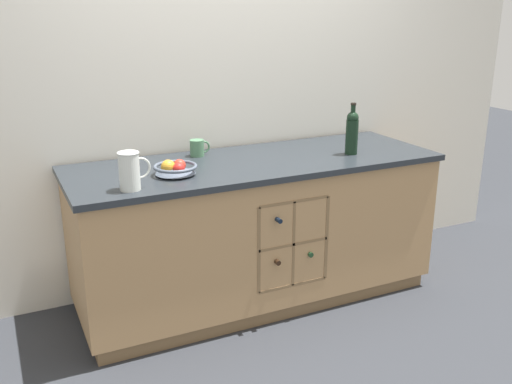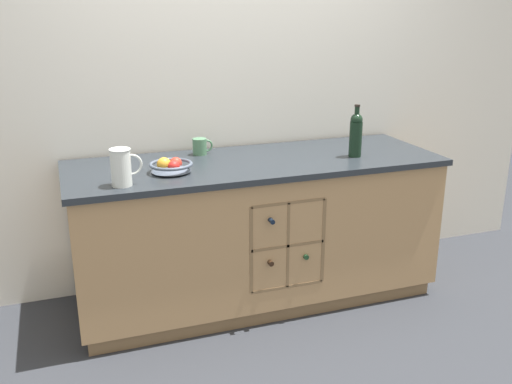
{
  "view_description": "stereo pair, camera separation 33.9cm",
  "coord_description": "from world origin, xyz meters",
  "px_view_note": "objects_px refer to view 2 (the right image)",
  "views": [
    {
      "loc": [
        -1.39,
        -2.92,
        1.75
      ],
      "look_at": [
        0.0,
        0.0,
        0.7
      ],
      "focal_mm": 40.0,
      "sensor_mm": 36.0,
      "label": 1
    },
    {
      "loc": [
        -1.08,
        -3.05,
        1.75
      ],
      "look_at": [
        0.0,
        0.0,
        0.7
      ],
      "focal_mm": 40.0,
      "sensor_mm": 36.0,
      "label": 2
    }
  ],
  "objects_px": {
    "white_pitcher": "(122,166)",
    "ceramic_mug": "(200,146)",
    "fruit_bowl": "(171,166)",
    "standing_wine_bottle": "(356,134)"
  },
  "relations": [
    {
      "from": "white_pitcher",
      "to": "ceramic_mug",
      "type": "relative_size",
      "value": 1.53
    },
    {
      "from": "fruit_bowl",
      "to": "standing_wine_bottle",
      "type": "xyz_separation_m",
      "value": [
        1.11,
        -0.02,
        0.1
      ]
    },
    {
      "from": "white_pitcher",
      "to": "standing_wine_bottle",
      "type": "distance_m",
      "value": 1.39
    },
    {
      "from": "fruit_bowl",
      "to": "ceramic_mug",
      "type": "distance_m",
      "value": 0.42
    },
    {
      "from": "fruit_bowl",
      "to": "white_pitcher",
      "type": "distance_m",
      "value": 0.32
    },
    {
      "from": "white_pitcher",
      "to": "fruit_bowl",
      "type": "bearing_deg",
      "value": 29.35
    },
    {
      "from": "white_pitcher",
      "to": "standing_wine_bottle",
      "type": "bearing_deg",
      "value": 5.53
    },
    {
      "from": "fruit_bowl",
      "to": "ceramic_mug",
      "type": "xyz_separation_m",
      "value": [
        0.25,
        0.33,
        0.01
      ]
    },
    {
      "from": "white_pitcher",
      "to": "ceramic_mug",
      "type": "distance_m",
      "value": 0.72
    },
    {
      "from": "ceramic_mug",
      "to": "fruit_bowl",
      "type": "bearing_deg",
      "value": -126.64
    }
  ]
}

